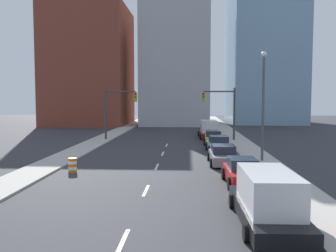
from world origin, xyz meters
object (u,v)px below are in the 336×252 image
Objects in this scene: sedan_red at (242,172)px; sedan_brown at (208,128)px; traffic_barrel at (73,165)px; box_truck_black at (267,199)px; sedan_gray at (223,155)px; box_truck_maroon at (209,130)px; street_lamp at (263,98)px; sedan_yellow at (213,138)px; traffic_signal_left at (115,107)px; traffic_signal_right at (225,107)px; sedan_white at (218,144)px.

sedan_brown is at bearing 88.98° from sedan_red.
traffic_barrel is 14.36m from box_truck_black.
sedan_red is 6.50m from sedan_gray.
sedan_gray is at bearing -91.95° from box_truck_maroon.
street_lamp is 12.25m from sedan_yellow.
sedan_brown is (-0.01, 11.84, 0.03)m from sedan_yellow.
box_truck_black is (11.57, -28.31, -2.87)m from traffic_signal_left.
traffic_signal_left is at bearing 167.50° from sedan_yellow.
sedan_brown is at bearing 86.05° from box_truck_maroon.
box_truck_black is (10.68, -9.59, 0.52)m from traffic_barrel.
box_truck_black is 1.36× the size of sedan_brown.
traffic_signal_right reaches higher than box_truck_maroon.
sedan_yellow is at bearing -90.47° from box_truck_maroon.
traffic_signal_left is 11.97m from sedan_yellow.
sedan_yellow is 0.95× the size of sedan_brown.
sedan_gray is (-1.55, -15.07, -3.22)m from traffic_signal_right.
traffic_signal_left is 19.93m from street_lamp.
sedan_brown reaches higher than sedan_yellow.
box_truck_maroon is at bearing -92.64° from sedan_brown.
box_truck_maroon is (-0.59, 31.24, 0.02)m from box_truck_black.
sedan_gray is at bearing 91.38° from box_truck_black.
traffic_signal_right is 1.26× the size of sedan_gray.
traffic_signal_right is 1.03× the size of box_truck_maroon.
traffic_signal_left is at bearing -142.23° from sedan_brown.
traffic_signal_right is 0.94× the size of box_truck_black.
sedan_gray is at bearing -95.88° from traffic_signal_right.
sedan_white reaches higher than sedan_yellow.
sedan_gray is 1.01× the size of sedan_brown.
traffic_signal_right is 28.48m from box_truck_black.
box_truck_black is 1.50× the size of sedan_red.
traffic_signal_right is at bearing -62.82° from box_truck_maroon.
sedan_yellow is (-1.47, -2.88, -3.21)m from traffic_signal_right.
box_truck_maroon is 1.24× the size of sedan_brown.
sedan_yellow is at bearing 88.96° from sedan_gray.
street_lamp reaches higher than box_truck_black.
traffic_signal_right is 15.48m from sedan_gray.
street_lamp is 9.00m from sedan_red.
traffic_barrel is 29.52m from sedan_brown.
street_lamp is at bearing -83.82° from traffic_signal_right.
traffic_signal_right reaches higher than sedan_yellow.
sedan_gray is 12.18m from sedan_yellow.
traffic_signal_left is 1.28× the size of sedan_brown.
box_truck_maroon reaches higher than sedan_red.
traffic_signal_right is 21.81m from sedan_red.
sedan_white reaches higher than sedan_gray.
sedan_white is at bearing 118.85° from street_lamp.
traffic_signal_left is at bearing 92.71° from traffic_barrel.
traffic_barrel is 0.22× the size of sedan_white.
traffic_signal_right is (12.64, 0.00, 0.00)m from traffic_signal_left.
box_truck_maroon is (10.10, 21.65, 0.54)m from traffic_barrel.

